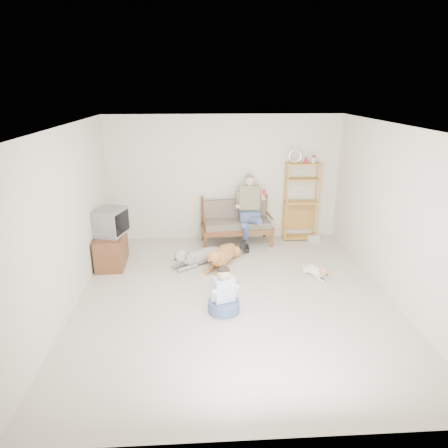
{
  "coord_description": "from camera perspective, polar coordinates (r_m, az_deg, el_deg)",
  "views": [
    {
      "loc": [
        -0.51,
        -5.69,
        3.24
      ],
      "look_at": [
        -0.11,
        1.0,
        0.92
      ],
      "focal_mm": 32.0,
      "sensor_mm": 36.0,
      "label": 1
    }
  ],
  "objects": [
    {
      "name": "wall_left",
      "position": [
        6.31,
        -21.66,
        0.31
      ],
      "size": [
        0.0,
        5.5,
        5.5
      ],
      "primitive_type": "plane",
      "rotation": [
        1.57,
        0.0,
        1.57
      ],
      "color": "beige",
      "rests_on": "ground"
    },
    {
      "name": "floor",
      "position": [
        6.56,
        1.47,
        -10.47
      ],
      "size": [
        5.5,
        5.5,
        0.0
      ],
      "primitive_type": "plane",
      "color": "beige",
      "rests_on": "ground"
    },
    {
      "name": "crt_tv",
      "position": [
        7.72,
        -15.87,
        0.31
      ],
      "size": [
        0.63,
        0.71,
        0.5
      ],
      "rotation": [
        0.0,
        0.0,
        -0.29
      ],
      "color": "slate",
      "rests_on": "tv_stand"
    },
    {
      "name": "child",
      "position": [
        6.07,
        -0.04,
        -10.14
      ],
      "size": [
        0.48,
        0.48,
        0.76
      ],
      "rotation": [
        0.0,
        0.0,
        0.35
      ],
      "color": "#43537B",
      "rests_on": "ground"
    },
    {
      "name": "etagere",
      "position": [
        8.84,
        10.95,
        3.25
      ],
      "size": [
        0.76,
        0.33,
        2.0
      ],
      "color": "#C38C3D",
      "rests_on": "ground"
    },
    {
      "name": "shaggy_dog",
      "position": [
        7.66,
        -3.8,
        -4.64
      ],
      "size": [
        1.09,
        0.88,
        0.39
      ],
      "rotation": [
        0.0,
        0.0,
        -0.95
      ],
      "color": "white",
      "rests_on": "ground"
    },
    {
      "name": "tv_stand",
      "position": [
        7.88,
        -15.82,
        -3.57
      ],
      "size": [
        0.53,
        0.92,
        0.6
      ],
      "rotation": [
        0.0,
        0.0,
        0.03
      ],
      "color": "brown",
      "rests_on": "ground"
    },
    {
      "name": "book_stack",
      "position": [
        8.98,
        12.68,
        -2.07
      ],
      "size": [
        0.25,
        0.21,
        0.14
      ],
      "primitive_type": "cube",
      "rotation": [
        0.0,
        0.0,
        0.27
      ],
      "color": "silver",
      "rests_on": "ground"
    },
    {
      "name": "golden_retriever",
      "position": [
        7.64,
        -0.26,
        -4.55
      ],
      "size": [
        0.72,
        1.33,
        0.43
      ],
      "rotation": [
        0.0,
        0.0,
        -0.43
      ],
      "color": "#C48544",
      "rests_on": "ground"
    },
    {
      "name": "loveseat",
      "position": [
        8.59,
        1.79,
        0.4
      ],
      "size": [
        1.55,
        0.82,
        0.95
      ],
      "rotation": [
        0.0,
        0.0,
        0.08
      ],
      "color": "brown",
      "rests_on": "ground"
    },
    {
      "name": "ceiling",
      "position": [
        5.73,
        1.7,
        13.71
      ],
      "size": [
        5.5,
        5.5,
        0.0
      ],
      "primitive_type": "plane",
      "rotation": [
        3.14,
        0.0,
        0.0
      ],
      "color": "white",
      "rests_on": "ground"
    },
    {
      "name": "man",
      "position": [
        8.34,
        3.58,
        1.28
      ],
      "size": [
        0.57,
        0.82,
        1.32
      ],
      "color": "#43537B",
      "rests_on": "loveseat"
    },
    {
      "name": "terrier",
      "position": [
        7.36,
        13.18,
        -6.61
      ],
      "size": [
        0.38,
        0.64,
        0.26
      ],
      "rotation": [
        0.0,
        0.0,
        0.42
      ],
      "color": "silver",
      "rests_on": "ground"
    },
    {
      "name": "wall_right",
      "position": [
        6.7,
        23.39,
        1.13
      ],
      "size": [
        0.0,
        5.5,
        5.5
      ],
      "primitive_type": "plane",
      "rotation": [
        1.57,
        0.0,
        -1.57
      ],
      "color": "beige",
      "rests_on": "ground"
    },
    {
      "name": "wall_outlet",
      "position": [
        8.95,
        -8.01,
        -0.26
      ],
      "size": [
        0.12,
        0.02,
        0.08
      ],
      "primitive_type": "cube",
      "color": "silver",
      "rests_on": "ground"
    },
    {
      "name": "wall_front",
      "position": [
        3.53,
        5.54,
        -13.34
      ],
      "size": [
        5.0,
        0.0,
        5.0
      ],
      "primitive_type": "plane",
      "rotation": [
        -1.57,
        0.0,
        0.0
      ],
      "color": "beige",
      "rests_on": "ground"
    },
    {
      "name": "wall_back",
      "position": [
        8.66,
        0.0,
        6.5
      ],
      "size": [
        5.0,
        0.0,
        5.0
      ],
      "primitive_type": "plane",
      "rotation": [
        1.57,
        0.0,
        0.0
      ],
      "color": "beige",
      "rests_on": "ground"
    }
  ]
}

